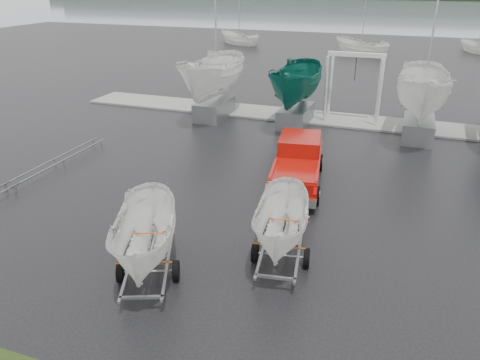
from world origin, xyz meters
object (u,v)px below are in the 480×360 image
Objects in this scene: trailer_hitched at (284,184)px; pickup_truck at (298,161)px; trailer_parked at (142,192)px; boat_hoist at (355,78)px.

pickup_truck is at bearing 90.00° from trailer_hitched.
trailer_parked reaches higher than pickup_truck.
trailer_hitched reaches higher than pickup_truck.
trailer_parked is 18.53m from boat_hoist.
trailer_hitched is at bearing -90.08° from boat_hoist.
trailer_parked is (-3.45, -2.15, 0.17)m from trailer_hitched.
boat_hoist is (3.48, 18.20, -0.11)m from trailer_parked.
trailer_hitched is at bearing 9.21° from trailer_parked.
pickup_truck is at bearing -95.65° from boat_hoist.
trailer_parked is at bearing -156.82° from trailer_hitched.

